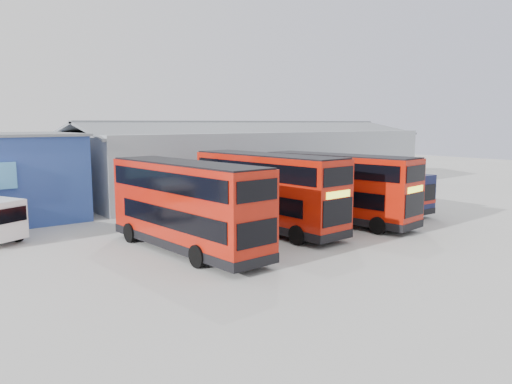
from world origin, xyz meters
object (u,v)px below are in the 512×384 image
(double_decker_right, at_px, (339,189))
(single_decker_blue, at_px, (362,190))
(double_decker_left, at_px, (187,207))
(double_decker_centre, at_px, (267,193))
(maintenance_shed, at_px, (251,159))

(double_decker_right, xyz_separation_m, single_decker_blue, (4.66, 2.28, -0.66))
(double_decker_left, bearing_deg, double_decker_centre, -171.13)
(double_decker_left, xyz_separation_m, double_decker_centre, (5.61, 1.29, 0.04))
(double_decker_centre, distance_m, double_decker_right, 4.63)
(double_decker_right, bearing_deg, single_decker_blue, 17.18)
(double_decker_centre, xyz_separation_m, single_decker_blue, (9.21, 1.40, -0.73))
(double_decker_centre, bearing_deg, double_decker_right, -14.80)
(maintenance_shed, relative_size, double_decker_right, 3.19)
(single_decker_blue, bearing_deg, double_decker_right, 26.39)
(double_decker_right, bearing_deg, double_decker_centre, 160.20)
(maintenance_shed, relative_size, single_decker_blue, 3.12)
(double_decker_left, distance_m, double_decker_centre, 5.76)
(maintenance_shed, height_order, double_decker_centre, maintenance_shed)
(double_decker_centre, xyz_separation_m, double_decker_right, (4.54, -0.88, -0.07))
(double_decker_centre, distance_m, single_decker_blue, 9.34)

